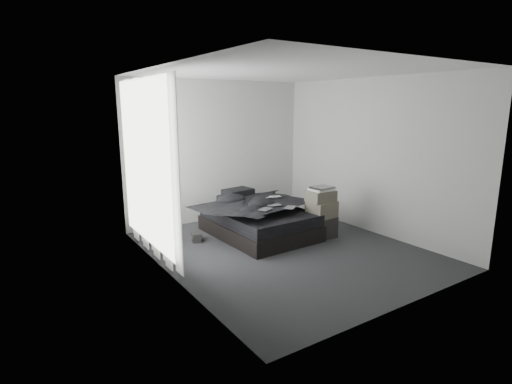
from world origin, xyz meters
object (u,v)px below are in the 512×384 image
bed (259,228)px  box_lower (320,227)px  laptop (273,194)px  side_stand (159,221)px

bed → box_lower: size_ratio=3.86×
bed → laptop: 0.63m
side_stand → bed: bearing=-21.3°
side_stand → box_lower: bearing=-28.4°
bed → side_stand: size_ratio=2.64×
laptop → box_lower: bearing=-41.1°
side_stand → box_lower: (2.30, -1.25, -0.17)m
laptop → bed: bearing=-154.5°
side_stand → box_lower: size_ratio=1.46×
laptop → side_stand: 1.96m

